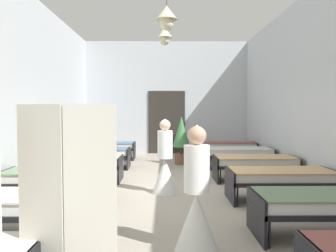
# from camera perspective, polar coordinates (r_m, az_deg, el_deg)

# --- Properties ---
(ground_plane) EXTENTS (6.78, 12.26, 0.10)m
(ground_plane) POSITION_cam_1_polar(r_m,az_deg,el_deg) (6.95, 0.07, -11.44)
(ground_plane) COLOR #9E9384
(room_shell) EXTENTS (6.58, 11.86, 4.29)m
(room_shell) POSITION_cam_1_polar(r_m,az_deg,el_deg) (8.08, -0.04, 6.28)
(room_shell) COLOR silver
(room_shell) RESTS_ON ground
(bed_left_row_1) EXTENTS (1.90, 0.84, 0.57)m
(bed_left_row_1) POSITION_cam_1_polar(r_m,az_deg,el_deg) (4.77, -25.53, -12.25)
(bed_left_row_1) COLOR black
(bed_left_row_1) RESTS_ON ground
(bed_right_row_1) EXTENTS (1.90, 0.84, 0.57)m
(bed_right_row_1) POSITION_cam_1_polar(r_m,az_deg,el_deg) (4.83, 26.06, -12.06)
(bed_right_row_1) COLOR black
(bed_right_row_1) RESTS_ON ground
(bed_left_row_2) EXTENTS (1.90, 0.84, 0.57)m
(bed_left_row_2) POSITION_cam_1_polar(r_m,az_deg,el_deg) (6.32, -18.91, -8.47)
(bed_left_row_2) COLOR black
(bed_left_row_2) RESTS_ON ground
(bed_right_row_2) EXTENTS (1.90, 0.84, 0.57)m
(bed_right_row_2) POSITION_cam_1_polar(r_m,az_deg,el_deg) (6.37, 19.07, -8.39)
(bed_right_row_2) COLOR black
(bed_right_row_2) RESTS_ON ground
(bed_left_row_3) EXTENTS (1.90, 0.84, 0.57)m
(bed_left_row_3) POSITION_cam_1_polar(r_m,az_deg,el_deg) (7.94, -15.01, -6.15)
(bed_left_row_3) COLOR black
(bed_left_row_3) RESTS_ON ground
(bed_right_row_3) EXTENTS (1.90, 0.84, 0.57)m
(bed_right_row_3) POSITION_cam_1_polar(r_m,az_deg,el_deg) (7.97, 14.92, -6.11)
(bed_right_row_3) COLOR black
(bed_right_row_3) RESTS_ON ground
(bed_left_row_4) EXTENTS (1.90, 0.84, 0.57)m
(bed_left_row_4) POSITION_cam_1_polar(r_m,az_deg,el_deg) (9.58, -12.46, -4.61)
(bed_left_row_4) COLOR black
(bed_left_row_4) RESTS_ON ground
(bed_right_row_4) EXTENTS (1.90, 0.84, 0.57)m
(bed_right_row_4) POSITION_cam_1_polar(r_m,az_deg,el_deg) (9.62, 12.19, -4.58)
(bed_right_row_4) COLOR black
(bed_right_row_4) RESTS_ON ground
(bed_left_row_5) EXTENTS (1.90, 0.84, 0.57)m
(bed_left_row_5) POSITION_cam_1_polar(r_m,az_deg,el_deg) (11.25, -10.66, -3.51)
(bed_left_row_5) COLOR black
(bed_left_row_5) RESTS_ON ground
(bed_right_row_5) EXTENTS (1.90, 0.84, 0.57)m
(bed_right_row_5) POSITION_cam_1_polar(r_m,az_deg,el_deg) (11.28, 10.27, -3.49)
(bed_right_row_5) COLOR black
(bed_right_row_5) RESTS_ON ground
(nurse_near_aisle) EXTENTS (0.52, 0.52, 1.49)m
(nurse_near_aisle) POSITION_cam_1_polar(r_m,az_deg,el_deg) (6.55, -0.52, -7.13)
(nurse_near_aisle) COLOR white
(nurse_near_aisle) RESTS_ON ground
(nurse_mid_aisle) EXTENTS (0.52, 0.52, 1.49)m
(nurse_mid_aisle) POSITION_cam_1_polar(r_m,az_deg,el_deg) (3.94, 5.01, -13.82)
(nurse_mid_aisle) COLOR white
(nurse_mid_aisle) RESTS_ON ground
(potted_plant) EXTENTS (0.54, 0.54, 1.48)m
(potted_plant) POSITION_cam_1_polar(r_m,az_deg,el_deg) (10.01, 2.34, -1.73)
(potted_plant) COLOR brown
(potted_plant) RESTS_ON ground
(privacy_screen) EXTENTS (1.23, 0.27, 1.70)m
(privacy_screen) POSITION_cam_1_polar(r_m,az_deg,el_deg) (2.91, -21.57, -13.37)
(privacy_screen) COLOR silver
(privacy_screen) RESTS_ON ground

